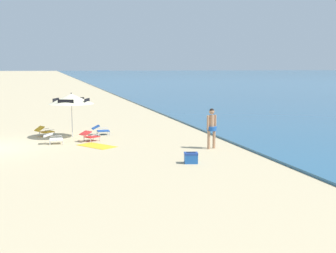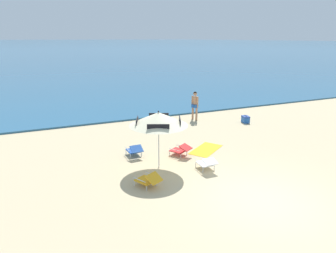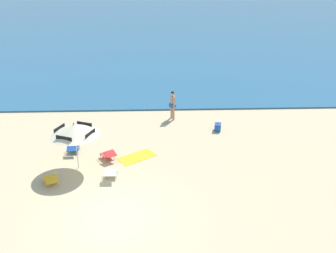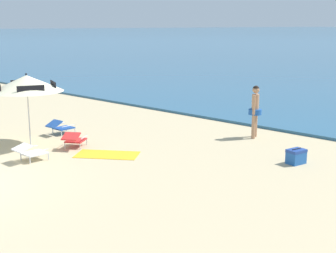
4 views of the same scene
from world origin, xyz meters
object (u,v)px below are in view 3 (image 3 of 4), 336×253
at_px(lounge_chair_spare_folded, 73,148).
at_px(cooler_box, 218,127).
at_px(lounge_chair_under_umbrella, 111,173).
at_px(person_standing_near_shore, 173,103).
at_px(beach_umbrella_striped_main, 74,130).
at_px(lounge_chair_facing_sea, 50,179).
at_px(lounge_chair_beside_umbrella, 108,154).
at_px(beach_towel, 137,157).

xyz_separation_m(lounge_chair_spare_folded, cooler_box, (7.57, 2.40, -0.07)).
relative_size(lounge_chair_under_umbrella, person_standing_near_shore, 0.50).
bearing_deg(beach_umbrella_striped_main, lounge_chair_under_umbrella, -30.60).
bearing_deg(lounge_chair_facing_sea, lounge_chair_beside_umbrella, 43.37).
distance_m(beach_umbrella_striped_main, lounge_chair_beside_umbrella, 2.23).
bearing_deg(beach_towel, person_standing_near_shore, 67.50).
distance_m(lounge_chair_under_umbrella, lounge_chair_spare_folded, 3.19).
relative_size(beach_umbrella_striped_main, person_standing_near_shore, 1.77).
distance_m(lounge_chair_beside_umbrella, lounge_chair_facing_sea, 3.04).
relative_size(lounge_chair_facing_sea, lounge_chair_spare_folded, 1.13).
bearing_deg(lounge_chair_facing_sea, beach_umbrella_striped_main, 55.82).
xyz_separation_m(lounge_chair_spare_folded, person_standing_near_shore, (5.11, 4.16, 0.74)).
relative_size(beach_umbrella_striped_main, lounge_chair_beside_umbrella, 3.05).
bearing_deg(lounge_chair_spare_folded, beach_umbrella_striped_main, -70.39).
bearing_deg(lounge_chair_under_umbrella, lounge_chair_beside_umbrella, 99.81).
bearing_deg(lounge_chair_beside_umbrella, lounge_chair_facing_sea, -136.63).
xyz_separation_m(lounge_chair_beside_umbrella, beach_towel, (1.35, 0.18, -0.27)).
relative_size(lounge_chair_beside_umbrella, person_standing_near_shore, 0.58).
relative_size(lounge_chair_beside_umbrella, lounge_chair_facing_sea, 0.98).
relative_size(beach_umbrella_striped_main, lounge_chair_spare_folded, 3.40).
bearing_deg(beach_umbrella_striped_main, beach_towel, 19.15).
distance_m(lounge_chair_facing_sea, beach_towel, 4.23).
height_order(lounge_chair_spare_folded, beach_towel, lounge_chair_spare_folded).
bearing_deg(beach_umbrella_striped_main, cooler_box, 28.73).
relative_size(lounge_chair_under_umbrella, beach_towel, 0.48).
distance_m(beach_umbrella_striped_main, beach_towel, 3.40).
relative_size(lounge_chair_facing_sea, beach_towel, 0.57).
xyz_separation_m(lounge_chair_spare_folded, beach_towel, (3.16, -0.55, -0.27)).
bearing_deg(lounge_chair_facing_sea, cooler_box, 33.21).
bearing_deg(beach_towel, lounge_chair_beside_umbrella, -172.38).
bearing_deg(beach_umbrella_striped_main, lounge_chair_facing_sea, -124.18).
bearing_deg(lounge_chair_spare_folded, lounge_chair_beside_umbrella, -21.90).
height_order(beach_umbrella_striped_main, lounge_chair_under_umbrella, beach_umbrella_striped_main).
bearing_deg(lounge_chair_under_umbrella, lounge_chair_spare_folded, 131.23).
height_order(lounge_chair_beside_umbrella, lounge_chair_spare_folded, lounge_chair_spare_folded).
relative_size(lounge_chair_beside_umbrella, lounge_chair_spare_folded, 1.11).
distance_m(beach_umbrella_striped_main, person_standing_near_shore, 7.32).
relative_size(lounge_chair_under_umbrella, lounge_chair_spare_folded, 0.96).
bearing_deg(person_standing_near_shore, beach_towel, -112.50).
bearing_deg(beach_umbrella_striped_main, person_standing_near_shore, 50.80).
xyz_separation_m(lounge_chair_under_umbrella, person_standing_near_shore, (3.01, 6.56, 0.73)).
height_order(beach_umbrella_striped_main, lounge_chair_facing_sea, beach_umbrella_striped_main).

